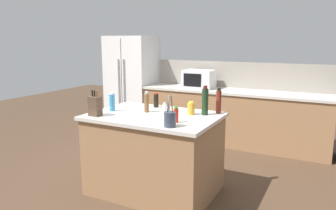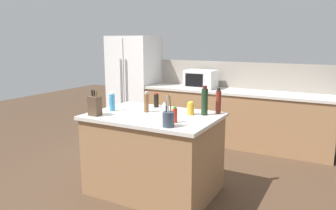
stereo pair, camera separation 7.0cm
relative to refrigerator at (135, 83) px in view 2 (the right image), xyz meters
name	(u,v)px [view 2 (the right image)]	position (x,y,z in m)	size (l,w,h in m)	color
ground_plane	(154,190)	(1.79, -2.25, -0.93)	(14.00, 14.00, 0.00)	#473323
back_counter_run	(234,118)	(2.09, -0.05, -0.46)	(3.20, 0.66, 0.94)	#936B47
wall_backsplash	(241,75)	(2.09, 0.27, 0.24)	(3.16, 0.03, 0.46)	gray
kitchen_island	(154,153)	(1.79, -2.25, -0.46)	(1.47, 1.02, 0.94)	#936B47
refrigerator	(135,83)	(0.00, 0.00, 0.00)	(0.90, 0.75, 1.86)	white
microwave	(201,79)	(1.45, -0.05, 0.17)	(0.53, 0.39, 0.32)	white
knife_block	(95,106)	(1.22, -2.60, 0.12)	(0.13, 0.10, 0.29)	#4C3828
utensil_crock	(168,119)	(2.19, -2.64, 0.09)	(0.12, 0.12, 0.32)	#333D4C
dish_soap_bottle	(112,102)	(1.24, -2.31, 0.12)	(0.07, 0.07, 0.23)	#3384BC
pepper_grinder	(146,102)	(1.64, -2.18, 0.13)	(0.06, 0.06, 0.25)	brown
salt_shaker	(164,108)	(1.84, -2.10, 0.07)	(0.05, 0.05, 0.12)	silver
wine_bottle	(205,101)	(2.31, -1.99, 0.17)	(0.07, 0.07, 0.34)	black
soy_sauce_bottle	(156,100)	(1.60, -1.87, 0.10)	(0.06, 0.06, 0.19)	black
hot_sauce_bottle	(175,115)	(2.17, -2.46, 0.09)	(0.05, 0.05, 0.17)	red
vinegar_bottle	(218,102)	(2.42, -1.84, 0.15)	(0.06, 0.06, 0.30)	maroon
honey_jar	(191,109)	(2.16, -2.05, 0.08)	(0.08, 0.08, 0.15)	gold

